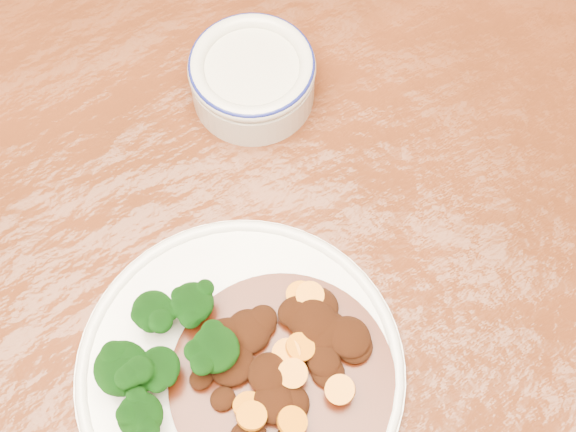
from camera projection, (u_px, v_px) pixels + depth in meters
dining_table at (162, 342)px, 0.73m from camera, size 1.60×1.08×0.75m
dinner_plate at (240, 371)px, 0.63m from camera, size 0.26×0.26×0.02m
broccoli_florets at (161, 354)px, 0.61m from camera, size 0.12×0.09×0.05m
mince_stew at (282, 364)px, 0.62m from camera, size 0.18×0.18×0.03m
dip_bowl at (252, 77)px, 0.73m from camera, size 0.12×0.12×0.05m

